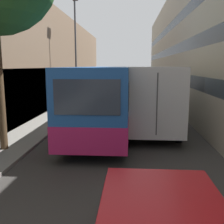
% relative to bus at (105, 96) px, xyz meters
% --- Properties ---
extents(ground_plane, '(150.00, 150.00, 0.00)m').
position_rel_bus_xyz_m(ground_plane, '(0.80, 0.74, -1.67)').
color(ground_plane, '#33302D').
extents(sidewalk_left, '(1.98, 60.00, 0.11)m').
position_rel_bus_xyz_m(sidewalk_left, '(-3.43, 0.74, -1.61)').
color(sidewalk_left, gray).
rests_on(sidewalk_left, ground_plane).
extents(building_left_shopfront, '(2.40, 60.00, 7.69)m').
position_rel_bus_xyz_m(building_left_shopfront, '(-5.52, 0.74, 1.83)').
color(building_left_shopfront, brown).
rests_on(building_left_shopfront, ground_plane).
extents(building_right_apartment, '(2.40, 60.00, 9.43)m').
position_rel_bus_xyz_m(building_right_apartment, '(5.79, 0.74, 3.02)').
color(building_right_apartment, '#A89E89').
rests_on(building_right_apartment, ground_plane).
extents(bus, '(2.53, 11.13, 3.15)m').
position_rel_bus_xyz_m(bus, '(0.00, 0.00, 0.00)').
color(bus, '#1E519E').
rests_on(bus, ground_plane).
extents(box_truck, '(2.35, 7.24, 3.17)m').
position_rel_bus_xyz_m(box_truck, '(2.31, -0.19, 0.02)').
color(box_truck, silver).
rests_on(box_truck, ground_plane).
extents(panel_van, '(1.87, 4.53, 2.02)m').
position_rel_bus_xyz_m(panel_van, '(-0.80, 10.28, -0.54)').
color(panel_van, navy).
rests_on(panel_van, ground_plane).
extents(street_lamp, '(0.36, 0.80, 7.93)m').
position_rel_bus_xyz_m(street_lamp, '(-2.69, 5.90, 3.81)').
color(street_lamp, '#38383D').
rests_on(street_lamp, sidewalk_left).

